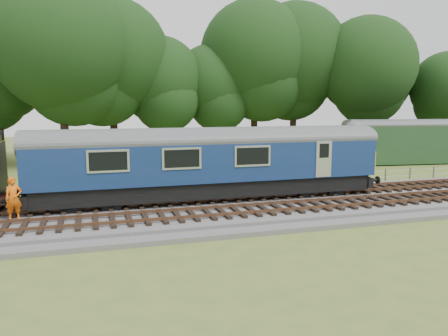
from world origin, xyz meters
name	(u,v)px	position (x,y,z in m)	size (l,w,h in m)	color
ground	(240,211)	(0.00, 0.00, 0.00)	(120.00, 120.00, 0.00)	#566A27
ballast	(240,207)	(0.00, 0.00, 0.17)	(70.00, 7.00, 0.35)	#4C4C4F
track_north	(232,197)	(0.00, 1.40, 0.42)	(67.20, 2.40, 0.21)	black
track_south	(251,210)	(0.00, -1.60, 0.42)	(67.20, 2.40, 0.21)	black
fence	(216,193)	(0.00, 4.50, 0.00)	(64.00, 0.12, 1.00)	#6B6054
tree_line	(168,159)	(0.00, 22.00, 0.00)	(70.00, 8.00, 18.00)	black
dmu_railcar	(211,157)	(-1.15, 1.40, 2.61)	(18.05, 2.86, 3.88)	black
worker	(14,199)	(-10.36, -0.12, 1.29)	(0.69, 0.45, 1.88)	orange
parked_coach	(426,139)	(22.17, 12.30, 2.21)	(15.60, 4.53, 3.93)	#1B3D20
shed	(375,145)	(19.64, 16.32, 1.39)	(4.45, 4.45, 2.74)	#1B3D20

